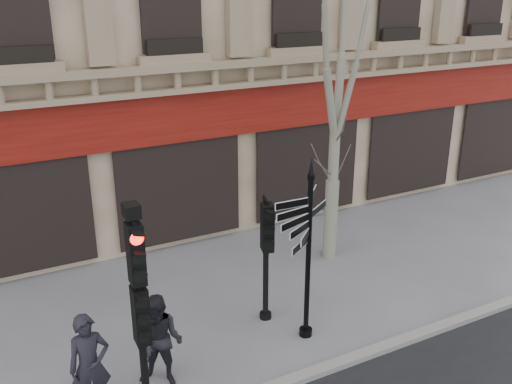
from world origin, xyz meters
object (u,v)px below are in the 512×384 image
plane_tree (340,33)px  traffic_signal_secondary (266,240)px  pedestrian_b (160,342)px  pedestrian_a (90,366)px  traffic_signal_main (138,292)px  fingerpost (310,220)px

plane_tree → traffic_signal_secondary: bearing=-148.2°
pedestrian_b → plane_tree: bearing=64.8°
pedestrian_a → traffic_signal_main: bearing=-39.7°
plane_tree → pedestrian_a: bearing=-156.6°
traffic_signal_main → traffic_signal_secondary: size_ratio=1.45×
traffic_signal_main → pedestrian_b: size_ratio=2.18×
plane_tree → traffic_signal_main: bearing=-149.6°
traffic_signal_secondary → pedestrian_b: size_ratio=1.50×
traffic_signal_main → pedestrian_a: bearing=141.3°
traffic_signal_main → traffic_signal_secondary: (3.18, 1.78, -0.58)m
fingerpost → traffic_signal_secondary: fingerpost is taller
fingerpost → traffic_signal_secondary: size_ratio=1.44×
fingerpost → traffic_signal_secondary: 1.25m
fingerpost → traffic_signal_main: bearing=170.1°
traffic_signal_main → fingerpost: bearing=15.1°
fingerpost → traffic_signal_main: traffic_signal_main is taller
fingerpost → plane_tree: size_ratio=0.47×
plane_tree → pedestrian_b: size_ratio=4.60×
plane_tree → pedestrian_b: (-5.57, -2.79, -4.82)m
traffic_signal_secondary → pedestrian_b: bearing=-143.4°
traffic_signal_main → plane_tree: size_ratio=0.47×
fingerpost → traffic_signal_secondary: bearing=91.4°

